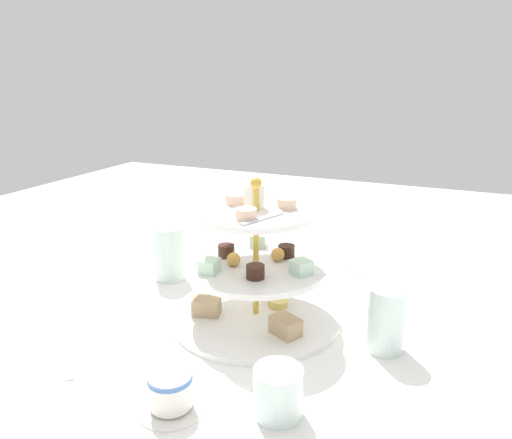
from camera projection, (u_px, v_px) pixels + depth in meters
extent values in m
plane|color=white|center=(256.00, 317.00, 0.85)|extent=(2.40, 2.40, 0.00)
cylinder|color=white|center=(256.00, 315.00, 0.85)|extent=(0.30, 0.30, 0.01)
cylinder|color=white|center=(256.00, 266.00, 0.82)|extent=(0.25, 0.25, 0.01)
cylinder|color=white|center=(256.00, 213.00, 0.79)|extent=(0.19, 0.19, 0.01)
cylinder|color=gold|center=(256.00, 253.00, 0.81)|extent=(0.01, 0.01, 0.25)
sphere|color=gold|center=(256.00, 183.00, 0.78)|extent=(0.02, 0.02, 0.02)
cube|color=tan|center=(207.00, 306.00, 0.84)|extent=(0.05, 0.06, 0.03)
cube|color=tan|center=(285.00, 326.00, 0.77)|extent=(0.05, 0.06, 0.03)
cube|color=tan|center=(276.00, 286.00, 0.92)|extent=(0.06, 0.05, 0.03)
cylinder|color=#E5C660|center=(278.00, 303.00, 0.87)|extent=(0.04, 0.04, 0.01)
cylinder|color=#381E14|center=(226.00, 251.00, 0.85)|extent=(0.03, 0.03, 0.02)
cylinder|color=#381E14|center=(255.00, 272.00, 0.76)|extent=(0.03, 0.03, 0.02)
cylinder|color=#381E14|center=(286.00, 251.00, 0.84)|extent=(0.03, 0.03, 0.02)
cube|color=silver|center=(258.00, 240.00, 0.90)|extent=(0.04, 0.04, 0.02)
cube|color=silver|center=(209.00, 266.00, 0.78)|extent=(0.03, 0.03, 0.02)
cube|color=silver|center=(301.00, 267.00, 0.77)|extent=(0.04, 0.04, 0.02)
sphere|color=gold|center=(234.00, 259.00, 0.80)|extent=(0.02, 0.02, 0.02)
sphere|color=gold|center=(278.00, 254.00, 0.83)|extent=(0.02, 0.02, 0.02)
cylinder|color=beige|center=(235.00, 199.00, 0.83)|extent=(0.03, 0.03, 0.02)
cylinder|color=beige|center=(246.00, 214.00, 0.74)|extent=(0.03, 0.03, 0.02)
cylinder|color=beige|center=(287.00, 203.00, 0.80)|extent=(0.03, 0.03, 0.02)
cylinder|color=white|center=(254.00, 196.00, 0.80)|extent=(0.04, 0.04, 0.04)
cube|color=silver|center=(262.00, 219.00, 0.74)|extent=(0.09, 0.04, 0.00)
cube|color=silver|center=(281.00, 205.00, 0.82)|extent=(0.09, 0.04, 0.00)
cylinder|color=silver|center=(170.00, 253.00, 1.00)|extent=(0.07, 0.07, 0.12)
cylinder|color=silver|center=(278.00, 392.00, 0.60)|extent=(0.06, 0.06, 0.07)
cylinder|color=white|center=(172.00, 406.00, 0.62)|extent=(0.09, 0.09, 0.01)
cylinder|color=white|center=(171.00, 390.00, 0.61)|extent=(0.06, 0.06, 0.04)
cylinder|color=#4772B2|center=(170.00, 377.00, 0.60)|extent=(0.06, 0.06, 0.01)
cube|color=silver|center=(329.00, 263.00, 1.09)|extent=(0.06, 0.17, 0.00)
cube|color=silver|center=(77.00, 348.00, 0.75)|extent=(0.15, 0.11, 0.00)
cylinder|color=silver|center=(386.00, 319.00, 0.74)|extent=(0.06, 0.06, 0.11)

